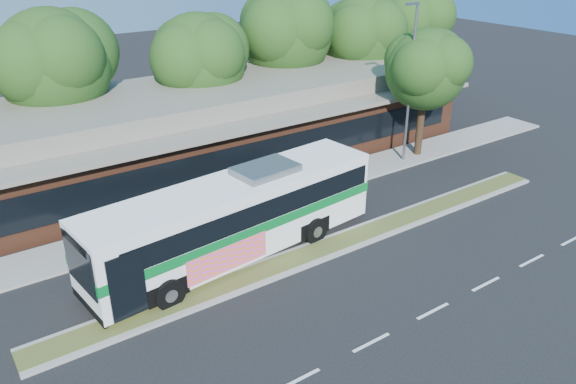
% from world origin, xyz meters
% --- Properties ---
extents(ground, '(120.00, 120.00, 0.00)m').
position_xyz_m(ground, '(0.00, 0.00, 0.00)').
color(ground, black).
rests_on(ground, ground).
extents(median_strip, '(26.00, 1.10, 0.15)m').
position_xyz_m(median_strip, '(0.00, 0.60, 0.07)').
color(median_strip, '#4A4E21').
rests_on(median_strip, ground).
extents(sidewalk, '(44.00, 2.60, 0.12)m').
position_xyz_m(sidewalk, '(0.00, 6.40, 0.06)').
color(sidewalk, gray).
rests_on(sidewalk, ground).
extents(plaza_building, '(33.20, 11.20, 4.45)m').
position_xyz_m(plaza_building, '(0.00, 12.99, 2.13)').
color(plaza_building, '#582D1B').
rests_on(plaza_building, ground).
extents(lamp_post, '(0.93, 0.18, 9.07)m').
position_xyz_m(lamp_post, '(9.56, 6.00, 4.90)').
color(lamp_post, slate).
rests_on(lamp_post, ground).
extents(tree_bg_b, '(6.69, 6.00, 9.00)m').
position_xyz_m(tree_bg_b, '(-6.57, 16.14, 6.14)').
color(tree_bg_b, black).
rests_on(tree_bg_b, ground).
extents(tree_bg_c, '(6.24, 5.60, 8.26)m').
position_xyz_m(tree_bg_c, '(1.40, 15.13, 5.59)').
color(tree_bg_c, black).
rests_on(tree_bg_c, ground).
extents(tree_bg_d, '(6.91, 6.20, 9.37)m').
position_xyz_m(tree_bg_d, '(8.45, 16.15, 6.42)').
color(tree_bg_d, black).
rests_on(tree_bg_d, ground).
extents(tree_bg_e, '(6.47, 5.80, 8.50)m').
position_xyz_m(tree_bg_e, '(14.42, 15.14, 5.74)').
color(tree_bg_e, black).
rests_on(tree_bg_e, ground).
extents(tree_bg_f, '(6.69, 6.00, 8.92)m').
position_xyz_m(tree_bg_f, '(20.43, 16.14, 6.06)').
color(tree_bg_f, black).
rests_on(tree_bg_f, ground).
extents(transit_bus, '(13.23, 4.13, 3.66)m').
position_xyz_m(transit_bus, '(-3.83, 2.40, 2.04)').
color(transit_bus, white).
rests_on(transit_bus, ground).
extents(sidewalk_tree, '(5.18, 4.65, 7.58)m').
position_xyz_m(sidewalk_tree, '(11.33, 6.31, 5.36)').
color(sidewalk_tree, black).
rests_on(sidewalk_tree, ground).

